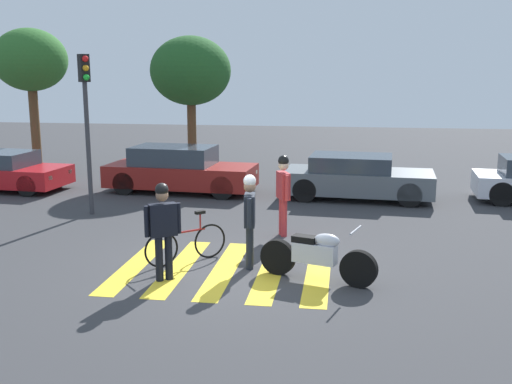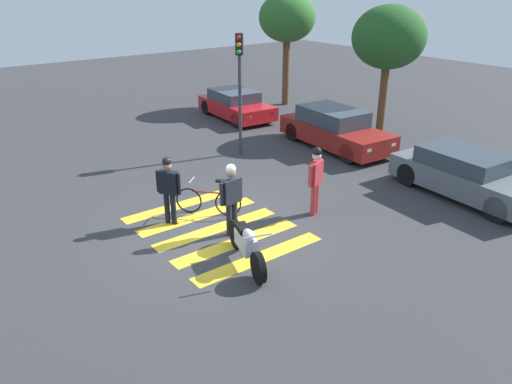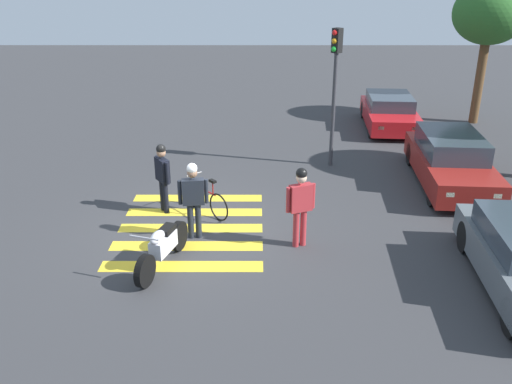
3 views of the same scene
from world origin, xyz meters
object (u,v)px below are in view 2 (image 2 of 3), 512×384
leaning_bicycle (209,201)px  pedestrian_bystander (316,176)px  officer_by_motorcycle (169,186)px  police_motorcycle (246,244)px  traffic_light_pole (240,75)px  car_grey_coupe (467,175)px  car_red_convertible (236,105)px  officer_on_foot (231,194)px  car_maroon_wagon (335,129)px

leaning_bicycle → pedestrian_bystander: (1.69, 2.26, 0.71)m
officer_by_motorcycle → pedestrian_bystander: size_ratio=0.96×
police_motorcycle → leaning_bicycle: police_motorcycle is taller
leaning_bicycle → traffic_light_pole: (-3.57, 3.61, 2.42)m
police_motorcycle → traffic_light_pole: bearing=145.3°
car_grey_coupe → car_red_convertible: bearing=-178.6°
officer_on_foot → car_maroon_wagon: (-3.36, 6.98, -0.38)m
officer_on_foot → car_maroon_wagon: size_ratio=0.39×
officer_by_motorcycle → traffic_light_pole: (-3.43, 4.67, 1.75)m
police_motorcycle → car_maroon_wagon: bearing=121.9°
officer_on_foot → car_grey_coupe: size_ratio=0.41×
car_grey_coupe → traffic_light_pole: (-7.00, -3.02, 2.17)m
police_motorcycle → leaning_bicycle: bearing=165.5°
officer_on_foot → car_red_convertible: (-9.07, 6.50, -0.48)m
pedestrian_bystander → car_red_convertible: (-9.46, 4.10, -0.51)m
car_maroon_wagon → traffic_light_pole: size_ratio=1.13×
officer_by_motorcycle → car_red_convertible: (-7.63, 7.43, -0.46)m
leaning_bicycle → pedestrian_bystander: size_ratio=0.72×
officer_on_foot → car_red_convertible: officer_on_foot is taller
leaning_bicycle → car_red_convertible: size_ratio=0.33×
car_red_convertible → car_maroon_wagon: 5.73m
leaning_bicycle → traffic_light_pole: bearing=134.7°
leaning_bicycle → officer_on_foot: size_ratio=0.74×
officer_on_foot → car_red_convertible: 11.17m
officer_on_foot → car_red_convertible: size_ratio=0.44×
police_motorcycle → car_red_convertible: car_red_convertible is taller
car_red_convertible → police_motorcycle: bearing=-34.1°
officer_by_motorcycle → police_motorcycle: bearing=8.1°
pedestrian_bystander → traffic_light_pole: traffic_light_pole is taller
car_red_convertible → car_grey_coupe: (11.20, 0.27, 0.04)m
leaning_bicycle → police_motorcycle: bearing=-14.5°
officer_by_motorcycle → traffic_light_pole: traffic_light_pole is taller
police_motorcycle → pedestrian_bystander: pedestrian_bystander is taller
police_motorcycle → pedestrian_bystander: bearing=107.5°
traffic_light_pole → pedestrian_bystander: bearing=-14.3°
pedestrian_bystander → car_red_convertible: bearing=156.6°
car_red_convertible → officer_by_motorcycle: bearing=-44.2°
leaning_bicycle → car_maroon_wagon: size_ratio=0.29×
pedestrian_bystander → car_grey_coupe: 4.72m
leaning_bicycle → car_red_convertible: 10.04m
leaning_bicycle → car_grey_coupe: 7.47m
leaning_bicycle → officer_on_foot: officer_on_foot is taller
car_red_convertible → traffic_light_pole: bearing=-33.2°
officer_by_motorcycle → officer_on_foot: bearing=32.7°
police_motorcycle → car_maroon_wagon: 8.85m
officer_on_foot → car_grey_coupe: officer_on_foot is taller
leaning_bicycle → officer_by_motorcycle: (-0.14, -1.07, 0.66)m
police_motorcycle → leaning_bicycle: 2.71m
officer_by_motorcycle → traffic_light_pole: size_ratio=0.43×
pedestrian_bystander → leaning_bicycle: bearing=-126.8°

